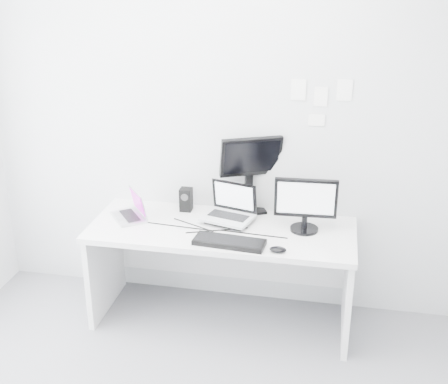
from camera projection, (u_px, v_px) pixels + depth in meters
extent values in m
plane|color=silver|center=(231.00, 125.00, 4.03)|extent=(3.60, 0.00, 3.60)
cube|color=silver|center=(222.00, 274.00, 4.08)|extent=(1.80, 0.70, 0.73)
cube|color=#B6B5BA|center=(128.00, 205.00, 4.05)|extent=(0.33, 0.34, 0.21)
cube|color=black|center=(186.00, 199.00, 4.18)|extent=(0.09, 0.09, 0.17)
cube|color=silver|center=(227.00, 204.00, 3.96)|extent=(0.39, 0.34, 0.28)
cube|color=black|center=(250.00, 173.00, 4.08)|extent=(0.46, 0.32, 0.59)
cube|color=black|center=(305.00, 204.00, 3.83)|extent=(0.42, 0.21, 0.38)
cube|color=black|center=(229.00, 242.00, 3.71)|extent=(0.47, 0.20, 0.03)
ellipsoid|color=black|center=(278.00, 250.00, 3.61)|extent=(0.11, 0.07, 0.04)
cube|color=white|center=(298.00, 90.00, 3.84)|extent=(0.10, 0.00, 0.14)
cube|color=white|center=(321.00, 97.00, 3.83)|extent=(0.09, 0.00, 0.13)
cube|color=white|center=(345.00, 90.00, 3.78)|extent=(0.10, 0.00, 0.14)
cube|color=white|center=(316.00, 120.00, 3.89)|extent=(0.11, 0.00, 0.08)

